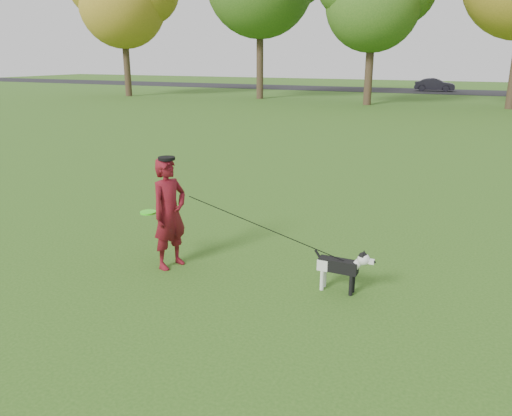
% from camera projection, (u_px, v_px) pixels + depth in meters
% --- Properties ---
extents(ground, '(120.00, 120.00, 0.00)m').
position_uv_depth(ground, '(245.00, 265.00, 7.31)').
color(ground, '#285116').
rests_on(ground, ground).
extents(road, '(120.00, 7.00, 0.02)m').
position_uv_depth(road, '(453.00, 92.00, 42.03)').
color(road, black).
rests_on(road, ground).
extents(man, '(0.51, 0.66, 1.60)m').
position_uv_depth(man, '(169.00, 213.00, 7.04)').
color(man, '#510B1B').
rests_on(man, ground).
extents(dog, '(0.80, 0.16, 0.61)m').
position_uv_depth(dog, '(343.00, 265.00, 6.37)').
color(dog, black).
rests_on(dog, ground).
extents(car_mid, '(3.35, 1.36, 1.08)m').
position_uv_depth(car_mid, '(435.00, 85.00, 42.47)').
color(car_mid, black).
rests_on(car_mid, road).
extents(man_held_items, '(3.04, 0.37, 1.20)m').
position_uv_depth(man_held_items, '(267.00, 229.00, 6.54)').
color(man_held_items, '#3DF21E').
rests_on(man_held_items, ground).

